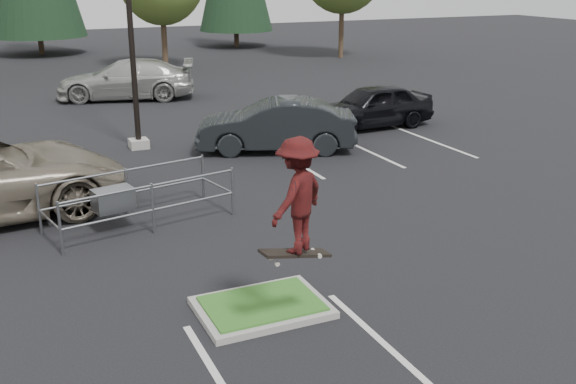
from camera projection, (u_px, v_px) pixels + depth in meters
name	position (u px, v px, depth m)	size (l,w,h in m)	color
ground	(262.00, 311.00, 11.66)	(120.00, 120.00, 0.00)	black
grass_median	(262.00, 307.00, 11.64)	(2.20, 1.60, 0.16)	#9E9A93
stall_lines	(117.00, 213.00, 16.35)	(22.62, 17.60, 0.01)	beige
light_pole	(129.00, 5.00, 20.80)	(0.70, 0.60, 10.12)	#9E9A93
cart_corral	(119.00, 198.00, 15.11)	(4.37, 2.30, 1.18)	gray
skateboarder	(296.00, 196.00, 10.11)	(1.34, 1.18, 1.98)	black
car_r_charc	(276.00, 125.00, 21.67)	(1.77, 5.09, 1.68)	black
car_r_black	(372.00, 106.00, 24.91)	(1.89, 4.69, 1.60)	black
car_far_silver	(128.00, 79.00, 30.38)	(2.48, 6.09, 1.77)	#A9A9A4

